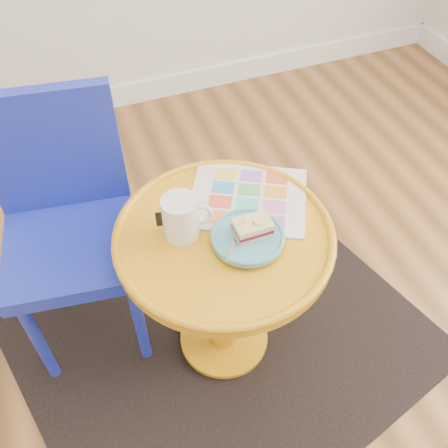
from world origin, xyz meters
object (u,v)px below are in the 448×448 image
object	(u,v)px
side_table	(224,270)
plate	(248,238)
newspaper	(248,198)
chair	(67,217)
mug	(181,217)

from	to	relation	value
side_table	plate	xyz separation A→B (m)	(0.05, -0.05, 0.18)
newspaper	side_table	bearing A→B (deg)	-109.64
chair	mug	size ratio (longest dim) A/B	6.48
mug	plate	bearing A→B (deg)	-15.94
mug	plate	world-z (taller)	mug
newspaper	mug	xyz separation A→B (m)	(-0.22, -0.06, 0.06)
mug	plate	xyz separation A→B (m)	(0.15, -0.09, -0.05)
chair	mug	bearing A→B (deg)	-32.01
side_table	newspaper	size ratio (longest dim) A/B	1.82
plate	mug	bearing A→B (deg)	148.34
plate	chair	bearing A→B (deg)	142.43
chair	newspaper	size ratio (longest dim) A/B	2.66
side_table	chair	world-z (taller)	chair
plate	newspaper	bearing A→B (deg)	66.17
side_table	plate	bearing A→B (deg)	-46.98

